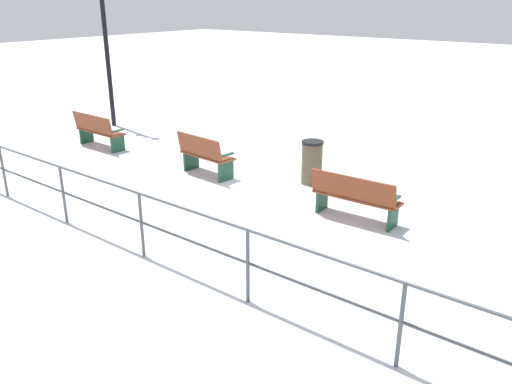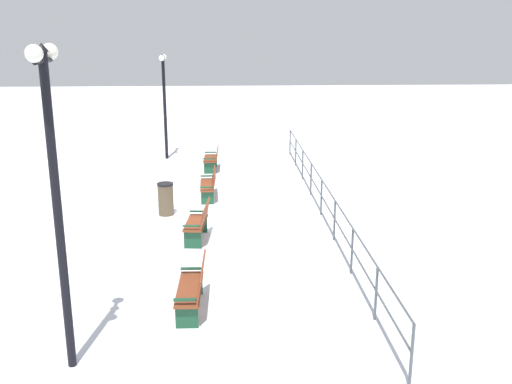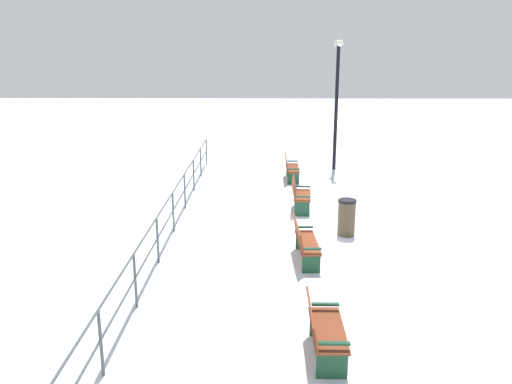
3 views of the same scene
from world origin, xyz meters
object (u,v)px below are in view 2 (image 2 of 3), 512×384
(bench_nearest, at_px, (212,159))
(trash_bin, at_px, (166,199))
(bench_third, at_px, (199,222))
(bench_second, at_px, (210,184))
(bench_fourth, at_px, (194,287))
(lamppost_near, at_px, (164,93))
(lamppost_middle, at_px, (54,174))

(bench_nearest, bearing_deg, trash_bin, 78.20)
(bench_third, xyz_separation_m, trash_bin, (1.05, -2.15, -0.01))
(bench_second, distance_m, bench_fourth, 7.64)
(lamppost_near, distance_m, lamppost_middle, 15.42)
(bench_nearest, bearing_deg, lamppost_middle, 82.35)
(lamppost_middle, bearing_deg, lamppost_near, -90.00)
(bench_third, bearing_deg, bench_fourth, 96.00)
(bench_nearest, bearing_deg, bench_fourth, 90.22)
(bench_nearest, relative_size, lamppost_near, 0.33)
(lamppost_middle, distance_m, trash_bin, 8.24)
(lamppost_near, bearing_deg, trash_bin, 95.44)
(bench_fourth, height_order, lamppost_near, lamppost_near)
(lamppost_middle, relative_size, trash_bin, 5.29)
(bench_third, bearing_deg, lamppost_middle, 77.34)
(bench_fourth, relative_size, lamppost_near, 0.38)
(bench_second, bearing_deg, lamppost_middle, 76.44)
(bench_second, relative_size, lamppost_near, 0.38)
(bench_third, bearing_deg, bench_second, -87.63)
(lamppost_near, xyz_separation_m, trash_bin, (-0.73, 7.65, -2.24))
(lamppost_near, distance_m, trash_bin, 8.00)
(bench_third, relative_size, lamppost_near, 0.33)
(trash_bin, bearing_deg, lamppost_middle, 84.64)
(bench_nearest, bearing_deg, lamppost_near, -47.16)
(bench_second, relative_size, lamppost_middle, 0.32)
(bench_third, xyz_separation_m, lamppost_near, (1.78, -9.80, 2.23))
(lamppost_middle, height_order, trash_bin, lamppost_middle)
(bench_second, distance_m, lamppost_near, 6.67)
(bench_second, xyz_separation_m, lamppost_near, (1.94, -5.97, 2.25))
(bench_second, distance_m, bench_third, 3.83)
(bench_third, relative_size, trash_bin, 1.49)
(bench_nearest, distance_m, bench_third, 7.65)
(bench_fourth, distance_m, lamppost_near, 13.92)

